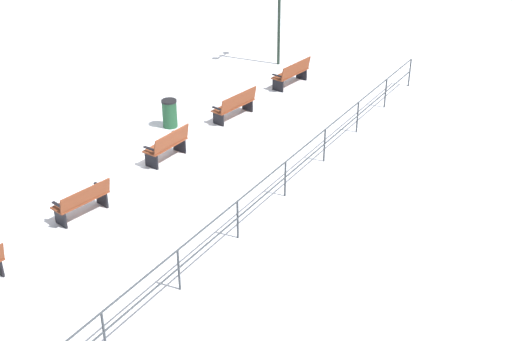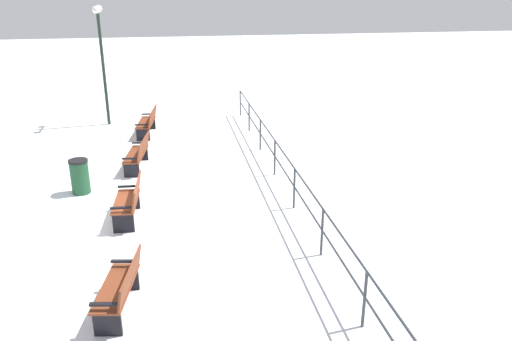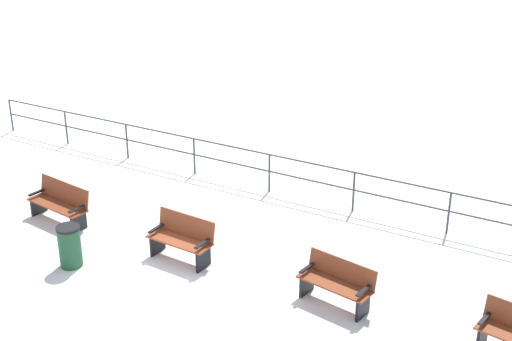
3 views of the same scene
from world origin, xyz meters
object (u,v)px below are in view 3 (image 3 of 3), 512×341
object	(u,v)px
bench_second	(60,202)
trash_bin	(70,246)
bench_third	(182,238)
bench_fourth	(337,282)

from	to	relation	value
bench_second	trash_bin	xyz separation A→B (m)	(1.38, 1.58, -0.02)
bench_third	bench_fourth	distance (m)	3.41
bench_second	bench_fourth	world-z (taller)	bench_second
bench_second	bench_fourth	bearing A→B (deg)	97.90
bench_third	trash_bin	distance (m)	2.25
bench_second	trash_bin	size ratio (longest dim) A/B	1.88
trash_bin	bench_fourth	bearing A→B (deg)	104.91
bench_fourth	trash_bin	size ratio (longest dim) A/B	1.68
bench_second	bench_third	size ratio (longest dim) A/B	1.18
bench_second	bench_fourth	xyz separation A→B (m)	(-0.01, 6.81, -0.02)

